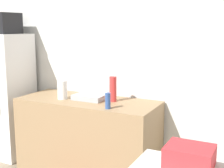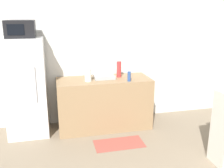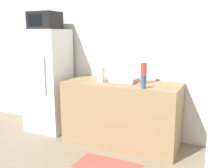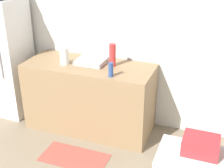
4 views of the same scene
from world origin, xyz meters
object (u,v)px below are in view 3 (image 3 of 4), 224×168
object	(u,v)px
microwave	(45,21)
bottle_tall	(144,73)
paper_towel_roll	(101,74)
refrigerator	(48,81)
bottle_short	(144,82)

from	to	relation	value
microwave	bottle_tall	world-z (taller)	microwave
microwave	paper_towel_roll	world-z (taller)	microwave
refrigerator	bottle_short	world-z (taller)	refrigerator
microwave	paper_towel_roll	bearing A→B (deg)	-5.58
microwave	bottle_short	bearing A→B (deg)	-8.59
microwave	bottle_short	xyz separation A→B (m)	(1.74, -0.26, -0.81)
refrigerator	paper_towel_roll	bearing A→B (deg)	-5.65
refrigerator	bottle_tall	world-z (taller)	refrigerator
bottle_tall	bottle_short	world-z (taller)	bottle_tall
bottle_tall	paper_towel_roll	bearing A→B (deg)	-164.99
paper_towel_roll	bottle_tall	bearing A→B (deg)	15.01
microwave	paper_towel_roll	xyz separation A→B (m)	(1.04, -0.10, -0.78)
refrigerator	microwave	bearing A→B (deg)	-107.90
refrigerator	bottle_tall	size ratio (longest dim) A/B	5.77
bottle_short	microwave	bearing A→B (deg)	171.41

